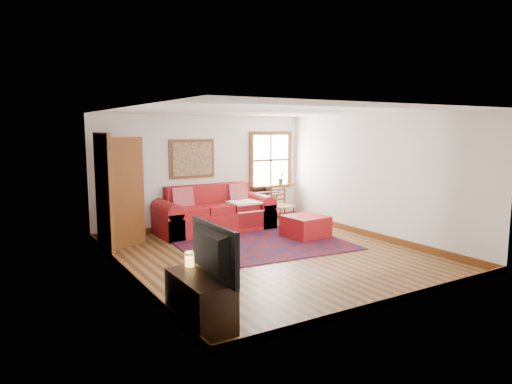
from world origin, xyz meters
TOP-DOWN VIEW (x-y plane):
  - ground at (0.00, 0.00)m, footprint 5.50×5.50m
  - room_envelope at (0.00, 0.02)m, footprint 5.04×5.54m
  - window at (1.78, 2.70)m, footprint 1.18×0.20m
  - doorway at (-2.21, 1.78)m, footprint 0.89×1.08m
  - framed_artwork at (-0.30, 2.71)m, footprint 1.05×0.07m
  - persian_rug at (0.29, 0.75)m, footprint 3.32×2.76m
  - red_leather_sofa at (-0.00, 2.26)m, footprint 2.51×1.04m
  - red_ottoman at (1.33, 0.75)m, footprint 0.82×0.82m
  - side_table at (1.41, 2.53)m, footprint 0.62×0.46m
  - ladder_back_chair at (1.51, 1.91)m, footprint 0.44×0.42m
  - media_cabinet at (-2.26, -1.98)m, footprint 0.46×1.02m
  - television at (-2.24, -2.10)m, footprint 0.14×1.06m
  - candle_hurricane at (-2.21, -1.58)m, footprint 0.12×0.12m

SIDE VIEW (x-z plane):
  - ground at x=0.00m, z-range 0.00..0.00m
  - persian_rug at x=0.29m, z-range 0.00..0.02m
  - red_ottoman at x=1.33m, z-range 0.00..0.44m
  - media_cabinet at x=-2.26m, z-range 0.00..0.56m
  - red_leather_sofa at x=0.00m, z-range -0.17..0.82m
  - ladder_back_chair at x=1.51m, z-range 0.04..0.96m
  - side_table at x=1.41m, z-range 0.25..0.98m
  - candle_hurricane at x=-2.21m, z-range 0.56..0.74m
  - television at x=-2.24m, z-range 0.56..1.17m
  - doorway at x=-2.21m, z-range 0.00..2.14m
  - window at x=1.78m, z-range 0.62..2.00m
  - framed_artwork at x=-0.30m, z-range 1.13..1.98m
  - room_envelope at x=0.00m, z-range 0.39..2.91m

